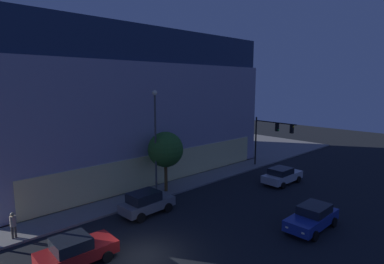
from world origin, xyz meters
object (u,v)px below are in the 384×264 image
Objects in this scene: pedestrian_waiting at (13,223)px; street_lamp_sidewalk at (155,132)px; modern_building at (106,103)px; car_silver at (282,175)px; car_blue at (312,217)px; traffic_light_far_corner at (271,133)px; sidewalk_tree at (166,150)px; car_red at (76,250)px; car_grey at (146,202)px.

street_lamp_sidewalk is at bearing 0.19° from pedestrian_waiting.
modern_building reaches higher than car_silver.
modern_building reaches higher than street_lamp_sidewalk.
pedestrian_waiting is 0.37× the size of car_blue.
pedestrian_waiting is (-26.02, 1.76, -3.11)m from traffic_light_far_corner.
traffic_light_far_corner reaches higher than pedestrian_waiting.
sidewalk_tree is 11.97m from car_silver.
car_red is at bearing -171.89° from traffic_light_far_corner.
car_blue is (15.23, -12.10, -0.33)m from pedestrian_waiting.
street_lamp_sidewalk is at bearing -101.42° from modern_building.
traffic_light_far_corner is 1.37× the size of car_grey.
sidewalk_tree is 5.73m from car_grey.
street_lamp_sidewalk is 2.17× the size of car_grey.
modern_building is at bearing 127.89° from traffic_light_far_corner.
street_lamp_sidewalk is 12.06m from pedestrian_waiting.
car_blue is at bearing -27.10° from car_red.
car_blue is (6.83, -9.72, -0.08)m from car_grey.
car_blue is (13.45, -6.88, 0.03)m from car_red.
car_grey reaches higher than car_silver.
pedestrian_waiting is 23.06m from car_silver.
modern_building is 22.10m from car_silver.
car_silver is (-3.64, -3.78, -3.45)m from traffic_light_far_corner.
sidewalk_tree is at bearing 1.43° from pedestrian_waiting.
sidewalk_tree is (1.28, 0.27, -1.79)m from street_lamp_sidewalk.
street_lamp_sidewalk reaches higher than pedestrian_waiting.
car_grey is (-17.62, -0.62, -3.36)m from traffic_light_far_corner.
car_grey is at bearing -177.99° from traffic_light_far_corner.
car_silver is (9.95, -5.85, -3.16)m from sidewalk_tree.
traffic_light_far_corner is 1.24× the size of car_silver.
sidewalk_tree reaches higher than car_silver.
car_blue is at bearing -137.47° from car_silver.
traffic_light_far_corner is at bearing 8.11° from car_red.
street_lamp_sidewalk is 13.72m from car_blue.
sidewalk_tree is (-1.50, -13.47, -3.44)m from modern_building.
car_silver is (20.59, -0.33, 0.02)m from car_red.
pedestrian_waiting is 0.41× the size of car_red.
traffic_light_far_corner reaches higher than sidewalk_tree.
car_grey is 14.33m from car_silver.
car_silver is at bearing -133.92° from traffic_light_far_corner.
car_red is at bearing -122.58° from modern_building.
pedestrian_waiting is (-11.15, -0.04, -4.60)m from street_lamp_sidewalk.
pedestrian_waiting reaches higher than car_blue.
car_blue is (1.31, -25.88, -6.59)m from modern_building.
traffic_light_far_corner is at bearing -6.89° from street_lamp_sidewalk.
car_blue is 1.00× the size of car_silver.
street_lamp_sidewalk is 11.83m from car_red.
sidewalk_tree is at bearing 33.71° from car_grey.
traffic_light_far_corner reaches higher than car_silver.
car_red is 0.90× the size of car_silver.
sidewalk_tree is 13.10m from car_blue.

